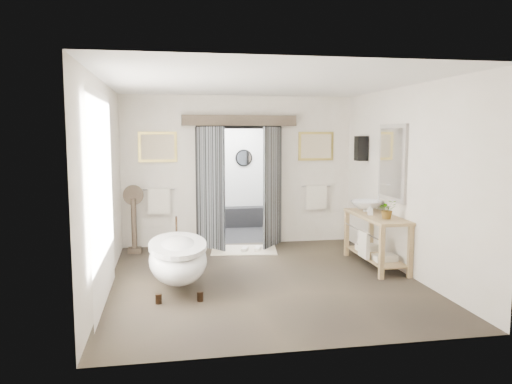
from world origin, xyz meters
TOP-DOWN VIEW (x-y plane):
  - ground_plane at (0.00, 0.00)m, footprint 5.00×5.00m
  - room_shell at (-0.04, -0.11)m, footprint 4.52×5.02m
  - shower_room at (0.00, 3.99)m, footprint 2.22×2.01m
  - back_wall_dressing at (0.00, 2.32)m, footprint 3.82×0.74m
  - clawfoot_tub at (-1.26, -0.18)m, footprint 0.81×1.81m
  - vanity at (1.95, 0.42)m, footprint 0.57×1.60m
  - pedestal_mirror at (-2.00, 2.08)m, footprint 0.37×0.24m
  - rug at (0.00, 1.89)m, footprint 1.30×0.97m
  - slippers at (0.13, 1.83)m, footprint 0.42×0.28m
  - basin at (1.95, 0.82)m, footprint 0.63×0.63m
  - plant at (1.98, 0.06)m, footprint 0.28×0.25m
  - soap_bottle_a at (1.87, 0.45)m, footprint 0.10×0.10m
  - soap_bottle_b at (1.95, 1.07)m, footprint 0.15×0.15m

SIDE VIEW (x-z plane):
  - ground_plane at x=0.00m, z-range 0.00..0.00m
  - rug at x=0.00m, z-range 0.00..0.01m
  - slippers at x=0.13m, z-range 0.01..0.07m
  - clawfoot_tub at x=-1.26m, z-range -0.01..0.87m
  - vanity at x=1.95m, z-range 0.08..0.93m
  - pedestal_mirror at x=-2.00m, z-range -0.09..1.16m
  - shower_room at x=0.00m, z-range -0.35..2.16m
  - soap_bottle_b at x=1.95m, z-range 0.85..1.01m
  - soap_bottle_a at x=1.87m, z-range 0.85..1.02m
  - basin at x=1.95m, z-range 0.85..1.03m
  - plant at x=1.98m, z-range 0.85..1.15m
  - back_wall_dressing at x=0.00m, z-range 0.30..2.82m
  - room_shell at x=-0.04m, z-range 0.40..3.31m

